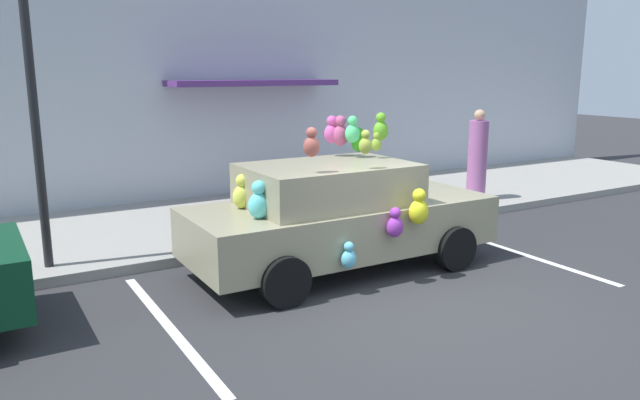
{
  "coord_description": "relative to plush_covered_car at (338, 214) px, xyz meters",
  "views": [
    {
      "loc": [
        -4.62,
        -5.31,
        2.81
      ],
      "look_at": [
        -0.1,
        2.35,
        0.9
      ],
      "focal_mm": 33.99,
      "sensor_mm": 36.0,
      "label": 1
    }
  ],
  "objects": [
    {
      "name": "teddy_bear_on_sidewalk",
      "position": [
        1.73,
        2.19,
        -0.34
      ],
      "size": [
        0.37,
        0.31,
        0.7
      ],
      "color": "brown",
      "rests_on": "sidewalk"
    },
    {
      "name": "sidewalk",
      "position": [
        0.15,
        3.25,
        -0.74
      ],
      "size": [
        24.0,
        4.0,
        0.15
      ],
      "primitive_type": "cube",
      "color": "gray",
      "rests_on": "ground"
    },
    {
      "name": "pedestrian_near_shopfront",
      "position": [
        4.67,
        2.0,
        0.21
      ],
      "size": [
        0.39,
        0.39,
        1.88
      ],
      "color": "#A75F9B",
      "rests_on": "sidewalk"
    },
    {
      "name": "ground_plane",
      "position": [
        0.15,
        -1.75,
        -0.81
      ],
      "size": [
        60.0,
        60.0,
        0.0
      ],
      "primitive_type": "plane",
      "color": "#2D2D30"
    },
    {
      "name": "storefront_building",
      "position": [
        0.16,
        5.4,
        2.38
      ],
      "size": [
        24.0,
        1.25,
        6.4
      ],
      "color": "#B2B7C1",
      "rests_on": "ground"
    },
    {
      "name": "parking_stripe_front",
      "position": [
        2.86,
        -0.75,
        -0.81
      ],
      "size": [
        0.12,
        3.6,
        0.01
      ],
      "primitive_type": "cube",
      "color": "silver",
      "rests_on": "ground"
    },
    {
      "name": "plush_covered_car",
      "position": [
        0.0,
        0.0,
        0.0
      ],
      "size": [
        4.41,
        2.1,
        2.19
      ],
      "color": "gray",
      "rests_on": "ground"
    },
    {
      "name": "parking_stripe_rear",
      "position": [
        -2.71,
        -0.75,
        -0.81
      ],
      "size": [
        0.12,
        3.6,
        0.01
      ],
      "primitive_type": "cube",
      "color": "silver",
      "rests_on": "ground"
    },
    {
      "name": "street_lamp_post",
      "position": [
        -3.63,
        1.75,
        1.8
      ],
      "size": [
        0.28,
        0.28,
        4.04
      ],
      "color": "black",
      "rests_on": "sidewalk"
    }
  ]
}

